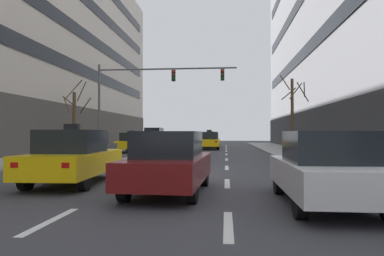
# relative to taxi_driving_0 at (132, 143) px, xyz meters

# --- Properties ---
(ground_plane) EXTENTS (120.00, 120.00, 0.00)m
(ground_plane) POSITION_rel_taxi_driving_0_xyz_m (4.62, -14.40, -0.80)
(ground_plane) COLOR #38383D
(sidewalk_right) EXTENTS (3.65, 80.00, 0.14)m
(sidewalk_right) POSITION_rel_taxi_driving_0_xyz_m (12.72, -14.40, -0.73)
(sidewalk_right) COLOR gray
(sidewalk_right) RESTS_ON ground
(lane_stripe_l1_s3) EXTENTS (0.16, 2.00, 0.01)m
(lane_stripe_l1_s3) POSITION_rel_taxi_driving_0_xyz_m (1.49, -17.40, -0.79)
(lane_stripe_l1_s3) COLOR silver
(lane_stripe_l1_s3) RESTS_ON ground
(lane_stripe_l1_s4) EXTENTS (0.16, 2.00, 0.01)m
(lane_stripe_l1_s4) POSITION_rel_taxi_driving_0_xyz_m (1.49, -12.40, -0.79)
(lane_stripe_l1_s4) COLOR silver
(lane_stripe_l1_s4) RESTS_ON ground
(lane_stripe_l1_s5) EXTENTS (0.16, 2.00, 0.01)m
(lane_stripe_l1_s5) POSITION_rel_taxi_driving_0_xyz_m (1.49, -7.40, -0.79)
(lane_stripe_l1_s5) COLOR silver
(lane_stripe_l1_s5) RESTS_ON ground
(lane_stripe_l1_s6) EXTENTS (0.16, 2.00, 0.01)m
(lane_stripe_l1_s6) POSITION_rel_taxi_driving_0_xyz_m (1.49, -2.40, -0.79)
(lane_stripe_l1_s6) COLOR silver
(lane_stripe_l1_s6) RESTS_ON ground
(lane_stripe_l1_s7) EXTENTS (0.16, 2.00, 0.01)m
(lane_stripe_l1_s7) POSITION_rel_taxi_driving_0_xyz_m (1.49, 2.60, -0.79)
(lane_stripe_l1_s7) COLOR silver
(lane_stripe_l1_s7) RESTS_ON ground
(lane_stripe_l1_s8) EXTENTS (0.16, 2.00, 0.01)m
(lane_stripe_l1_s8) POSITION_rel_taxi_driving_0_xyz_m (1.49, 7.60, -0.79)
(lane_stripe_l1_s8) COLOR silver
(lane_stripe_l1_s8) RESTS_ON ground
(lane_stripe_l1_s9) EXTENTS (0.16, 2.00, 0.01)m
(lane_stripe_l1_s9) POSITION_rel_taxi_driving_0_xyz_m (1.49, 12.60, -0.79)
(lane_stripe_l1_s9) COLOR silver
(lane_stripe_l1_s9) RESTS_ON ground
(lane_stripe_l1_s10) EXTENTS (0.16, 2.00, 0.01)m
(lane_stripe_l1_s10) POSITION_rel_taxi_driving_0_xyz_m (1.49, 17.60, -0.79)
(lane_stripe_l1_s10) COLOR silver
(lane_stripe_l1_s10) RESTS_ON ground
(lane_stripe_l2_s2) EXTENTS (0.16, 2.00, 0.01)m
(lane_stripe_l2_s2) POSITION_rel_taxi_driving_0_xyz_m (4.62, -22.40, -0.79)
(lane_stripe_l2_s2) COLOR silver
(lane_stripe_l2_s2) RESTS_ON ground
(lane_stripe_l2_s3) EXTENTS (0.16, 2.00, 0.01)m
(lane_stripe_l2_s3) POSITION_rel_taxi_driving_0_xyz_m (4.62, -17.40, -0.79)
(lane_stripe_l2_s3) COLOR silver
(lane_stripe_l2_s3) RESTS_ON ground
(lane_stripe_l2_s4) EXTENTS (0.16, 2.00, 0.01)m
(lane_stripe_l2_s4) POSITION_rel_taxi_driving_0_xyz_m (4.62, -12.40, -0.79)
(lane_stripe_l2_s4) COLOR silver
(lane_stripe_l2_s4) RESTS_ON ground
(lane_stripe_l2_s5) EXTENTS (0.16, 2.00, 0.01)m
(lane_stripe_l2_s5) POSITION_rel_taxi_driving_0_xyz_m (4.62, -7.40, -0.79)
(lane_stripe_l2_s5) COLOR silver
(lane_stripe_l2_s5) RESTS_ON ground
(lane_stripe_l2_s6) EXTENTS (0.16, 2.00, 0.01)m
(lane_stripe_l2_s6) POSITION_rel_taxi_driving_0_xyz_m (4.62, -2.40, -0.79)
(lane_stripe_l2_s6) COLOR silver
(lane_stripe_l2_s6) RESTS_ON ground
(lane_stripe_l2_s7) EXTENTS (0.16, 2.00, 0.01)m
(lane_stripe_l2_s7) POSITION_rel_taxi_driving_0_xyz_m (4.62, 2.60, -0.79)
(lane_stripe_l2_s7) COLOR silver
(lane_stripe_l2_s7) RESTS_ON ground
(lane_stripe_l2_s8) EXTENTS (0.16, 2.00, 0.01)m
(lane_stripe_l2_s8) POSITION_rel_taxi_driving_0_xyz_m (4.62, 7.60, -0.79)
(lane_stripe_l2_s8) COLOR silver
(lane_stripe_l2_s8) RESTS_ON ground
(lane_stripe_l2_s9) EXTENTS (0.16, 2.00, 0.01)m
(lane_stripe_l2_s9) POSITION_rel_taxi_driving_0_xyz_m (4.62, 12.60, -0.79)
(lane_stripe_l2_s9) COLOR silver
(lane_stripe_l2_s9) RESTS_ON ground
(lane_stripe_l2_s10) EXTENTS (0.16, 2.00, 0.01)m
(lane_stripe_l2_s10) POSITION_rel_taxi_driving_0_xyz_m (4.62, 17.60, -0.79)
(lane_stripe_l2_s10) COLOR silver
(lane_stripe_l2_s10) RESTS_ON ground
(lane_stripe_l3_s2) EXTENTS (0.16, 2.00, 0.01)m
(lane_stripe_l3_s2) POSITION_rel_taxi_driving_0_xyz_m (7.76, -22.40, -0.79)
(lane_stripe_l3_s2) COLOR silver
(lane_stripe_l3_s2) RESTS_ON ground
(lane_stripe_l3_s3) EXTENTS (0.16, 2.00, 0.01)m
(lane_stripe_l3_s3) POSITION_rel_taxi_driving_0_xyz_m (7.76, -17.40, -0.79)
(lane_stripe_l3_s3) COLOR silver
(lane_stripe_l3_s3) RESTS_ON ground
(lane_stripe_l3_s4) EXTENTS (0.16, 2.00, 0.01)m
(lane_stripe_l3_s4) POSITION_rel_taxi_driving_0_xyz_m (7.76, -12.40, -0.79)
(lane_stripe_l3_s4) COLOR silver
(lane_stripe_l3_s4) RESTS_ON ground
(lane_stripe_l3_s5) EXTENTS (0.16, 2.00, 0.01)m
(lane_stripe_l3_s5) POSITION_rel_taxi_driving_0_xyz_m (7.76, -7.40, -0.79)
(lane_stripe_l3_s5) COLOR silver
(lane_stripe_l3_s5) RESTS_ON ground
(lane_stripe_l3_s6) EXTENTS (0.16, 2.00, 0.01)m
(lane_stripe_l3_s6) POSITION_rel_taxi_driving_0_xyz_m (7.76, -2.40, -0.79)
(lane_stripe_l3_s6) COLOR silver
(lane_stripe_l3_s6) RESTS_ON ground
(lane_stripe_l3_s7) EXTENTS (0.16, 2.00, 0.01)m
(lane_stripe_l3_s7) POSITION_rel_taxi_driving_0_xyz_m (7.76, 2.60, -0.79)
(lane_stripe_l3_s7) COLOR silver
(lane_stripe_l3_s7) RESTS_ON ground
(lane_stripe_l3_s8) EXTENTS (0.16, 2.00, 0.01)m
(lane_stripe_l3_s8) POSITION_rel_taxi_driving_0_xyz_m (7.76, 7.60, -0.79)
(lane_stripe_l3_s8) COLOR silver
(lane_stripe_l3_s8) RESTS_ON ground
(lane_stripe_l3_s9) EXTENTS (0.16, 2.00, 0.01)m
(lane_stripe_l3_s9) POSITION_rel_taxi_driving_0_xyz_m (7.76, 12.60, -0.79)
(lane_stripe_l3_s9) COLOR silver
(lane_stripe_l3_s9) RESTS_ON ground
(lane_stripe_l3_s10) EXTENTS (0.16, 2.00, 0.01)m
(lane_stripe_l3_s10) POSITION_rel_taxi_driving_0_xyz_m (7.76, 17.60, -0.79)
(lane_stripe_l3_s10) COLOR silver
(lane_stripe_l3_s10) RESTS_ON ground
(taxi_driving_0) EXTENTS (1.80, 4.30, 1.79)m
(taxi_driving_0) POSITION_rel_taxi_driving_0_xyz_m (0.00, 0.00, 0.00)
(taxi_driving_0) COLOR black
(taxi_driving_0) RESTS_ON ground
(taxi_driving_1) EXTENTS (2.05, 4.61, 1.89)m
(taxi_driving_1) POSITION_rel_taxi_driving_0_xyz_m (6.11, 5.60, 0.05)
(taxi_driving_1) COLOR black
(taxi_driving_1) RESTS_ON ground
(car_driving_2) EXTENTS (1.86, 4.36, 1.63)m
(car_driving_2) POSITION_rel_taxi_driving_0_xyz_m (-0.02, -8.96, 0.01)
(car_driving_2) COLOR black
(car_driving_2) RESTS_ON ground
(car_driving_3) EXTENTS (1.96, 4.36, 1.61)m
(car_driving_3) POSITION_rel_taxi_driving_0_xyz_m (6.25, -19.35, -0.00)
(car_driving_3) COLOR black
(car_driving_3) RESTS_ON ground
(taxi_driving_4) EXTENTS (2.05, 4.51, 1.84)m
(taxi_driving_4) POSITION_rel_taxi_driving_0_xyz_m (3.05, -17.97, 0.02)
(taxi_driving_4) COLOR black
(taxi_driving_4) RESTS_ON ground
(car_driving_5) EXTENTS (1.88, 4.48, 2.16)m
(car_driving_5) POSITION_rel_taxi_driving_0_xyz_m (-0.11, 9.45, 0.28)
(car_driving_5) COLOR black
(car_driving_5) RESTS_ON ground
(taxi_driving_6) EXTENTS (1.86, 4.30, 1.78)m
(taxi_driving_6) POSITION_rel_taxi_driving_0_xyz_m (6.11, 10.86, -0.00)
(taxi_driving_6) COLOR black
(taxi_driving_6) RESTS_ON ground
(car_parked_0) EXTENTS (1.80, 4.28, 1.60)m
(car_parked_0) POSITION_rel_taxi_driving_0_xyz_m (9.85, -20.57, -0.01)
(car_parked_0) COLOR black
(car_parked_0) RESTS_ON ground
(traffic_signal_0) EXTENTS (10.68, 0.35, 6.76)m
(traffic_signal_0) POSITION_rel_taxi_driving_0_xyz_m (1.65, -2.13, 4.27)
(traffic_signal_0) COLOR #4C4C51
(traffic_signal_0) RESTS_ON sidewalk_left
(street_tree_0) EXTENTS (2.13, 2.02, 5.41)m
(street_tree_0) POSITION_rel_taxi_driving_0_xyz_m (-3.10, -4.18, 1.80)
(street_tree_0) COLOR #4C3823
(street_tree_0) RESTS_ON sidewalk_left
(street_tree_2) EXTENTS (1.98, 1.91, 5.59)m
(street_tree_2) POSITION_rel_taxi_driving_0_xyz_m (12.40, -3.32, 2.25)
(street_tree_2) COLOR #4C3823
(street_tree_2) RESTS_ON sidewalk_right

